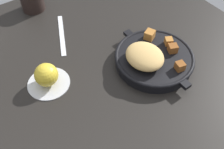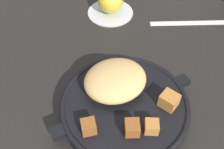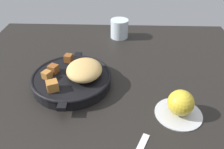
# 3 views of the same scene
# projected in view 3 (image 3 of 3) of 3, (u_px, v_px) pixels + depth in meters

# --- Properties ---
(ground_plane) EXTENTS (1.08, 1.03, 0.02)m
(ground_plane) POSITION_uv_depth(u_px,v_px,m) (108.00, 100.00, 0.69)
(ground_plane) COLOR black
(cast_iron_skillet) EXTENTS (0.29, 0.25, 0.08)m
(cast_iron_skillet) POSITION_uv_depth(u_px,v_px,m) (74.00, 77.00, 0.71)
(cast_iron_skillet) COLOR black
(cast_iron_skillet) RESTS_ON ground_plane
(saucer_plate) EXTENTS (0.13, 0.13, 0.01)m
(saucer_plate) POSITION_uv_depth(u_px,v_px,m) (178.00, 113.00, 0.62)
(saucer_plate) COLOR #B7BABF
(saucer_plate) RESTS_ON ground_plane
(red_apple) EXTENTS (0.07, 0.07, 0.07)m
(red_apple) POSITION_uv_depth(u_px,v_px,m) (181.00, 103.00, 0.60)
(red_apple) COLOR gold
(red_apple) RESTS_ON saucer_plate
(water_glass_short) EXTENTS (0.08, 0.08, 0.08)m
(water_glass_short) POSITION_uv_depth(u_px,v_px,m) (119.00, 29.00, 0.99)
(water_glass_short) COLOR silver
(water_glass_short) RESTS_ON ground_plane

